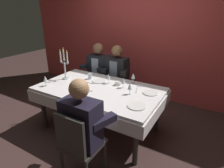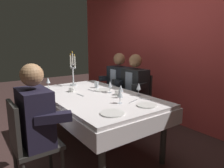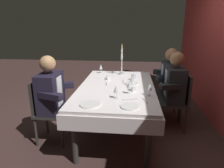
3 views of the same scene
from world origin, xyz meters
name	(u,v)px [view 2 (image 2 of 3)]	position (x,y,z in m)	size (l,w,h in m)	color
ground_plane	(96,146)	(0.00, 0.00, 0.00)	(12.00, 12.00, 0.00)	#3F2A27
back_wall	(176,47)	(0.00, 1.66, 1.35)	(6.00, 0.12, 2.70)	#CE4341
dining_table	(95,103)	(0.00, 0.00, 0.62)	(1.94, 1.14, 0.74)	white
candelabra	(73,72)	(-0.72, 0.03, 0.96)	(0.19, 0.11, 0.55)	silver
dinner_plate_0	(112,113)	(0.74, -0.25, 0.75)	(0.24, 0.24, 0.01)	white
dinner_plate_1	(147,105)	(0.76, 0.21, 0.75)	(0.22, 0.22, 0.01)	white
dinner_plate_2	(103,90)	(-0.14, 0.22, 0.75)	(0.23, 0.23, 0.01)	white
wine_glass_0	(139,87)	(0.37, 0.45, 0.86)	(0.07, 0.07, 0.16)	silver
wine_glass_1	(48,81)	(-0.77, -0.36, 0.86)	(0.07, 0.07, 0.16)	silver
wine_glass_2	(110,84)	(0.03, 0.23, 0.86)	(0.07, 0.07, 0.16)	silver
wine_glass_3	(120,94)	(0.51, 0.03, 0.85)	(0.07, 0.07, 0.16)	silver
wine_glass_4	(121,89)	(0.32, 0.19, 0.86)	(0.07, 0.07, 0.16)	silver
water_tumbler_0	(97,85)	(-0.35, 0.25, 0.79)	(0.07, 0.07, 0.10)	silver
coffee_cup_0	(72,90)	(-0.34, -0.17, 0.77)	(0.13, 0.12, 0.06)	white
coffee_cup_1	(118,93)	(0.19, 0.24, 0.77)	(0.13, 0.12, 0.06)	white
knife_0	(133,101)	(0.54, 0.21, 0.74)	(0.19, 0.02, 0.01)	#B7B7BC
fork_1	(91,90)	(-0.24, 0.09, 0.74)	(0.17, 0.02, 0.01)	#B7B7BC
fork_2	(80,95)	(-0.09, -0.17, 0.74)	(0.17, 0.02, 0.01)	#B7B7BC
fork_3	(145,99)	(0.56, 0.39, 0.74)	(0.17, 0.02, 0.01)	#B7B7BC
seated_diner_0	(119,81)	(-0.60, 0.89, 0.74)	(0.63, 0.48, 1.24)	#312F2C
seated_diner_1	(135,85)	(-0.18, 0.89, 0.74)	(0.63, 0.48, 1.24)	#312F2C
seated_diner_2	(34,117)	(0.36, -0.89, 0.74)	(0.63, 0.48, 1.24)	#312F2C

